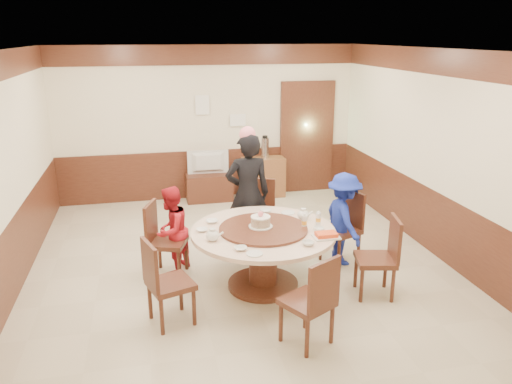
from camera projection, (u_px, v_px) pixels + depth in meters
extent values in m
plane|color=#C2B79B|center=(239.00, 262.00, 6.82)|extent=(6.00, 6.00, 0.00)
plane|color=white|center=(237.00, 50.00, 5.97)|extent=(6.00, 6.00, 0.00)
cube|color=#ECE2C6|center=(208.00, 124.00, 9.19)|extent=(5.50, 0.04, 2.80)
cube|color=#ECE2C6|center=(313.00, 263.00, 3.61)|extent=(5.50, 0.04, 2.80)
cube|color=#ECE2C6|center=(7.00, 175.00, 5.83)|extent=(0.04, 6.00, 2.80)
cube|color=#ECE2C6|center=(431.00, 152.00, 6.97)|extent=(0.04, 6.00, 2.80)
cube|color=#482316|center=(239.00, 231.00, 6.69)|extent=(5.50, 6.00, 0.90)
cube|color=#482316|center=(237.00, 65.00, 6.03)|extent=(5.50, 6.00, 0.35)
cube|color=#482316|center=(307.00, 138.00, 9.64)|extent=(1.05, 0.08, 2.18)
cube|color=#87D090|center=(306.00, 138.00, 9.66)|extent=(0.88, 0.02, 2.05)
cylinder|color=#482316|center=(263.00, 284.00, 6.16)|extent=(0.86, 0.86, 0.06)
cylinder|color=#482316|center=(263.00, 260.00, 6.06)|extent=(0.35, 0.35, 0.65)
cylinder|color=beige|center=(263.00, 232.00, 5.95)|extent=(1.73, 1.73, 0.05)
cylinder|color=#482316|center=(263.00, 229.00, 5.94)|extent=(1.06, 1.06, 0.03)
cube|color=#482316|center=(340.00, 231.00, 6.72)|extent=(0.57, 0.57, 0.06)
cube|color=#482316|center=(353.00, 209.00, 6.75)|extent=(0.19, 0.41, 0.50)
cube|color=#482316|center=(339.00, 247.00, 6.79)|extent=(0.36, 0.36, 0.42)
cube|color=#482316|center=(258.00, 217.00, 7.22)|extent=(0.58, 0.58, 0.06)
cube|color=#482316|center=(261.00, 195.00, 7.34)|extent=(0.40, 0.20, 0.50)
cube|color=#482316|center=(258.00, 232.00, 7.29)|extent=(0.36, 0.36, 0.42)
cube|color=#482316|center=(168.00, 242.00, 6.33)|extent=(0.56, 0.56, 0.06)
cube|color=#482316|center=(151.00, 222.00, 6.27)|extent=(0.18, 0.41, 0.50)
cube|color=#482316|center=(169.00, 260.00, 6.40)|extent=(0.36, 0.36, 0.42)
cube|color=#482316|center=(171.00, 284.00, 5.28)|extent=(0.56, 0.56, 0.06)
cube|color=#482316|center=(150.00, 266.00, 5.09)|extent=(0.17, 0.41, 0.50)
cube|color=#482316|center=(172.00, 304.00, 5.35)|extent=(0.36, 0.36, 0.42)
cube|color=#482316|center=(307.00, 302.00, 4.92)|extent=(0.60, 0.60, 0.06)
cube|color=#482316|center=(324.00, 285.00, 4.69)|extent=(0.39, 0.24, 0.50)
cube|color=#482316|center=(306.00, 323.00, 5.00)|extent=(0.36, 0.36, 0.42)
cube|color=#482316|center=(375.00, 260.00, 5.85)|extent=(0.53, 0.53, 0.06)
cube|color=#482316|center=(395.00, 239.00, 5.76)|extent=(0.13, 0.42, 0.50)
cube|color=#482316|center=(374.00, 278.00, 5.92)|extent=(0.36, 0.36, 0.42)
imported|color=black|center=(248.00, 194.00, 6.91)|extent=(0.63, 0.42, 1.72)
imported|color=red|center=(171.00, 230.00, 6.38)|extent=(0.68, 0.71, 1.16)
imported|color=#182A9E|center=(344.00, 219.00, 6.63)|extent=(0.51, 0.84, 1.26)
cylinder|color=white|center=(261.00, 226.00, 5.96)|extent=(0.29, 0.29, 0.01)
cylinder|color=tan|center=(261.00, 222.00, 5.94)|extent=(0.23, 0.23, 0.11)
cylinder|color=white|center=(261.00, 217.00, 5.92)|extent=(0.23, 0.23, 0.01)
sphere|color=#F47382|center=(261.00, 214.00, 5.91)|extent=(0.07, 0.07, 0.07)
ellipsoid|color=white|center=(213.00, 236.00, 5.62)|extent=(0.17, 0.15, 0.13)
ellipsoid|color=white|center=(303.00, 215.00, 6.26)|extent=(0.17, 0.15, 0.13)
imported|color=white|center=(212.00, 221.00, 6.16)|extent=(0.15, 0.15, 0.04)
imported|color=white|center=(308.00, 243.00, 5.51)|extent=(0.14, 0.14, 0.04)
imported|color=white|center=(241.00, 248.00, 5.38)|extent=(0.14, 0.14, 0.03)
imported|color=white|center=(319.00, 229.00, 5.91)|extent=(0.13, 0.13, 0.04)
imported|color=white|center=(202.00, 230.00, 5.90)|extent=(0.13, 0.13, 0.03)
imported|color=white|center=(266.00, 211.00, 6.49)|extent=(0.15, 0.15, 0.05)
cylinder|color=white|center=(254.00, 254.00, 5.28)|extent=(0.18, 0.18, 0.01)
cylinder|color=white|center=(288.00, 213.00, 6.50)|extent=(0.18, 0.18, 0.01)
cube|color=white|center=(326.00, 237.00, 5.71)|extent=(0.30, 0.20, 0.02)
cube|color=#E4451A|center=(326.00, 234.00, 5.70)|extent=(0.24, 0.15, 0.04)
cylinder|color=white|center=(304.00, 222.00, 5.97)|extent=(0.06, 0.06, 0.16)
cylinder|color=white|center=(318.00, 219.00, 6.07)|extent=(0.06, 0.06, 0.16)
cube|color=#482316|center=(209.00, 187.00, 9.30)|extent=(0.85, 0.45, 0.50)
imported|color=gray|center=(208.00, 163.00, 9.15)|extent=(0.76, 0.12, 0.44)
cube|color=brown|center=(263.00, 177.00, 9.50)|extent=(0.80, 0.40, 0.75)
cylinder|color=silver|center=(265.00, 148.00, 9.34)|extent=(0.15, 0.15, 0.38)
cube|color=white|center=(202.00, 105.00, 9.02)|extent=(0.25, 0.00, 0.35)
cube|color=white|center=(238.00, 120.00, 9.25)|extent=(0.30, 0.00, 0.22)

